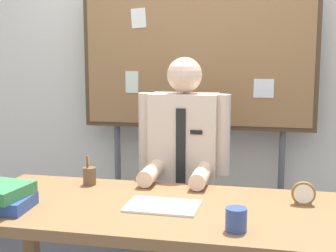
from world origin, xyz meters
TOP-DOWN VIEW (x-y plane):
  - back_wall at (0.00, 1.34)m, footprint 6.40×0.08m
  - desk at (0.00, 0.00)m, footprint 1.84×0.80m
  - person at (0.00, 0.65)m, footprint 0.55×0.56m
  - bulletin_board at (-0.00, 1.13)m, footprint 1.60×0.09m
  - book_stack at (-0.68, -0.20)m, footprint 0.25×0.27m
  - open_notebook at (0.02, -0.02)m, footprint 0.34×0.23m
  - desk_clock at (0.66, 0.15)m, footprint 0.11×0.04m
  - coffee_mug at (0.38, -0.25)m, footprint 0.09×0.09m
  - pen_holder at (-0.45, 0.27)m, footprint 0.07×0.07m

SIDE VIEW (x-z plane):
  - desk at x=0.00m, z-range 0.28..1.02m
  - person at x=0.00m, z-range -0.05..1.37m
  - open_notebook at x=0.02m, z-range 0.73..0.74m
  - coffee_mug at x=0.38m, z-range 0.73..0.83m
  - pen_holder at x=-0.45m, z-range 0.70..0.86m
  - desk_clock at x=0.66m, z-range 0.73..0.84m
  - book_stack at x=-0.68m, z-range 0.73..0.85m
  - back_wall at x=0.00m, z-range 0.00..2.70m
  - bulletin_board at x=0.00m, z-range 0.44..2.37m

